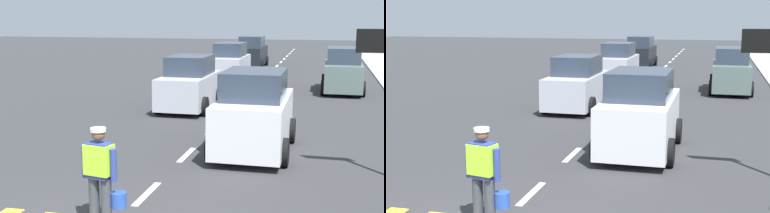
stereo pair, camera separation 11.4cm
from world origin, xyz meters
TOP-DOWN VIEW (x-y plane):
  - ground_plane at (0.00, 21.00)m, footprint 96.00×96.00m
  - lane_center_line at (0.00, 25.20)m, footprint 0.14×46.40m
  - road_worker at (-0.22, 1.07)m, footprint 0.77×0.36m
  - car_oncoming_second at (-1.56, 20.12)m, footprint 1.89×3.90m
  - car_oncoming_third at (-1.63, 28.61)m, footprint 1.94×4.34m
  - car_parked_far at (4.05, 17.98)m, footprint 1.86×4.09m
  - car_outgoing_ahead at (1.59, 6.48)m, footprint 1.94×3.86m
  - car_oncoming_lead at (-1.59, 12.05)m, footprint 1.90×3.87m

SIDE VIEW (x-z plane):
  - ground_plane at x=0.00m, z-range 0.00..0.00m
  - lane_center_line at x=0.00m, z-range 0.00..0.01m
  - car_oncoming_lead at x=-1.59m, z-range -0.07..1.92m
  - road_worker at x=-0.22m, z-range 0.10..1.77m
  - car_parked_far at x=4.05m, z-range -0.07..1.96m
  - car_oncoming_second at x=-1.56m, z-range -0.08..1.99m
  - car_oncoming_third at x=-1.63m, z-range -0.07..2.00m
  - car_outgoing_ahead at x=1.59m, z-range -0.08..2.04m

